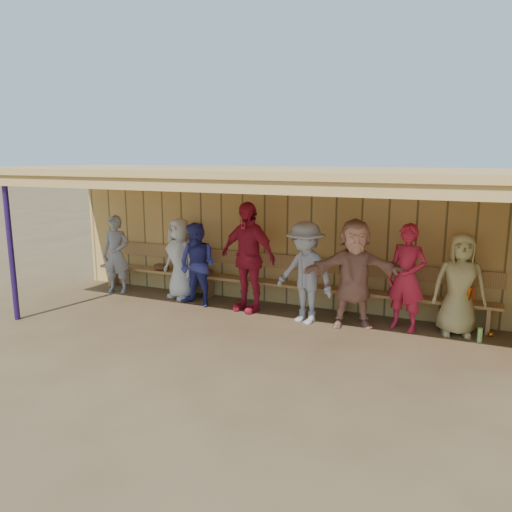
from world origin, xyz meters
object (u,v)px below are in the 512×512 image
Objects in this scene: player_d at (247,257)px; player_g at (407,278)px; player_f at (354,274)px; player_e at (305,273)px; player_c at (197,265)px; player_h at (460,285)px; player_b at (180,259)px; bench at (273,276)px; player_a at (116,254)px.

player_g is (2.68, 0.07, -0.12)m from player_d.
player_d is 1.11× the size of player_f.
player_g is at bearing 31.41° from player_e.
player_c is 0.97× the size of player_h.
player_b reaches higher than player_c.
player_g is (4.17, -0.12, 0.07)m from player_b.
player_d is at bearing 12.49° from player_b.
player_d is 0.25× the size of bench.
player_a is at bearing 171.75° from player_h.
player_d reaches higher than player_f.
player_b is 4.94m from player_h.
player_c is 0.20× the size of bench.
player_g is at bearing 177.98° from player_h.
player_f is (4.77, -0.14, 0.09)m from player_a.
player_f is at bearing -12.03° from player_a.
player_e reaches higher than player_b.
player_a is 5.56m from player_g.
player_d is 3.45m from player_h.
player_a is 4.02m from player_e.
player_f reaches higher than player_a.
player_e is 0.99× the size of player_g.
player_f is at bearing 7.50° from player_c.
player_d reaches higher than player_b.
player_a reaches higher than player_b.
player_c is 2.84m from player_f.
player_e is 0.22× the size of bench.
player_f reaches higher than player_g.
player_g is (5.56, 0.03, 0.07)m from player_a.
bench is at bearing 74.12° from player_d.
player_g is at bearing -10.17° from bench.
player_e is (1.13, -0.23, -0.13)m from player_d.
player_e is (2.63, -0.42, 0.06)m from player_b.
player_h is (2.31, 0.40, -0.05)m from player_e.
player_g reaches higher than player_a.
player_h is at bearing -10.44° from player_f.
player_e is at bearing 2.14° from player_d.
player_d is 0.72m from bench.
player_b is 0.89× the size of player_f.
player_g is at bearing 10.17° from player_c.
player_f is 1.76m from bench.
player_g is 2.46m from bench.
player_a is 1.00× the size of player_b.
player_h is at bearing -9.18° from player_a.
bench is (1.23, 0.60, -0.23)m from player_c.
player_e is 0.96× the size of player_f.
player_e reaches higher than player_a.
player_b is at bearing -168.68° from player_e.
player_a is 0.80× the size of player_d.
player_a is at bearing -166.91° from player_d.
player_b is 0.98× the size of player_h.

